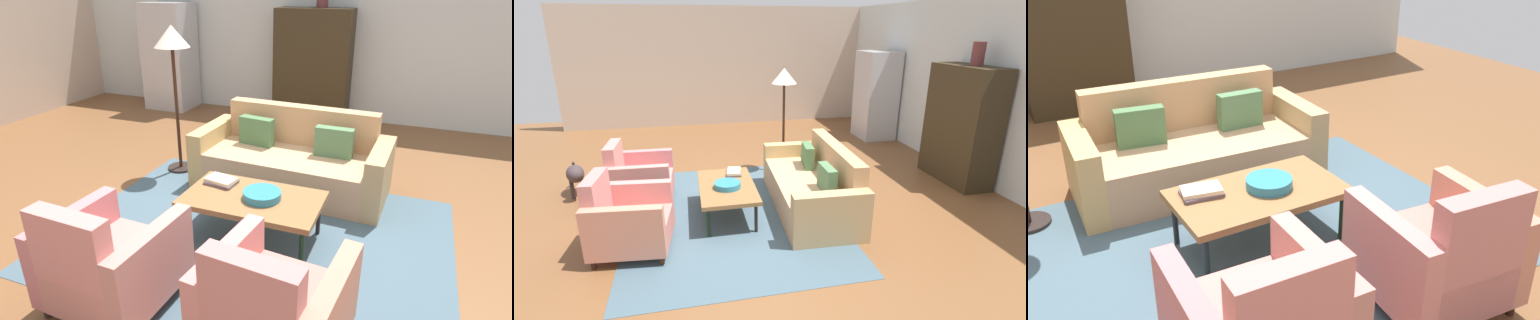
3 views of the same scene
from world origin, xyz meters
The scene contains 8 objects.
ground_plane centered at (0.00, 0.00, 0.00)m, with size 11.90×11.90×0.00m, color brown.
area_rug centered at (0.12, -0.33, 0.00)m, with size 3.40×2.60×0.01m, color #455C69.
couch centered at (0.12, 0.81, 0.29)m, with size 2.14×0.99×0.86m.
coffee_table centered at (0.12, -0.38, 0.38)m, with size 1.20×0.70×0.42m.
armchair_right centered at (0.71, -1.54, 0.34)m, with size 0.88×0.88×0.88m.
fruit_bowl centered at (0.21, -0.38, 0.45)m, with size 0.33×0.33×0.07m, color teal.
book_stack centered at (-0.25, -0.24, 0.45)m, with size 0.30×0.22×0.06m.
cabinet centered at (-0.33, 3.32, 0.90)m, with size 1.20×0.51×1.80m.
Camera 3 is at (-1.46, -3.37, 2.19)m, focal length 38.13 mm.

